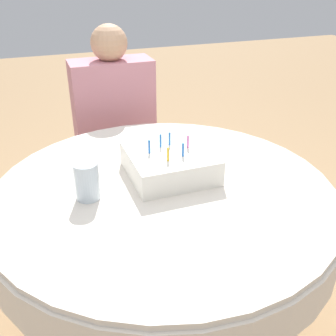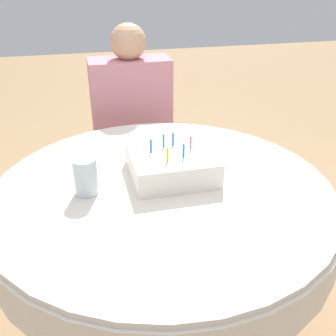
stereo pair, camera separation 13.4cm
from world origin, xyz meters
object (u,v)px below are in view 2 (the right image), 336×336
(chair, at_px, (132,149))
(birthday_cake, at_px, (171,163))
(person, at_px, (132,117))
(drinking_glass, at_px, (86,176))

(chair, height_order, birthday_cake, birthday_cake)
(person, relative_size, birthday_cake, 4.08)
(drinking_glass, bearing_deg, chair, 73.05)
(birthday_cake, bearing_deg, person, 91.77)
(person, bearing_deg, birthday_cake, -87.86)
(chair, relative_size, person, 0.73)
(person, xyz_separation_m, birthday_cake, (0.02, -0.77, 0.11))
(chair, xyz_separation_m, person, (-0.00, -0.09, 0.23))
(chair, distance_m, drinking_glass, 1.02)
(person, relative_size, drinking_glass, 9.45)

